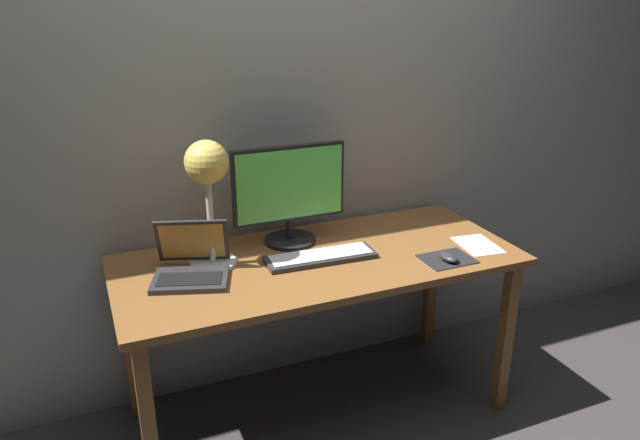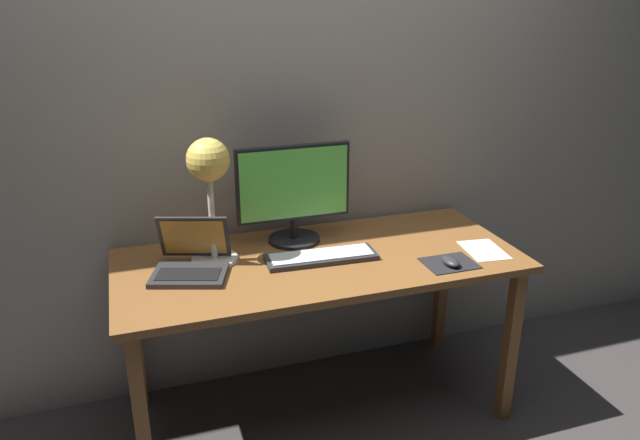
{
  "view_description": "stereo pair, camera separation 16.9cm",
  "coord_description": "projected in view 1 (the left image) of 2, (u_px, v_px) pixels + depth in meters",
  "views": [
    {
      "loc": [
        -0.85,
        -2.02,
        1.74
      ],
      "look_at": [
        -0.01,
        -0.05,
        0.92
      ],
      "focal_mm": 33.84,
      "sensor_mm": 36.0,
      "label": 1
    },
    {
      "loc": [
        -0.69,
        -2.08,
        1.74
      ],
      "look_at": [
        -0.01,
        -0.05,
        0.92
      ],
      "focal_mm": 33.84,
      "sensor_mm": 36.0,
      "label": 2
    }
  ],
  "objects": [
    {
      "name": "paper_sheet_near_mouse",
      "position": [
        478.0,
        245.0,
        2.52
      ],
      "size": [
        0.17,
        0.23,
        0.0
      ],
      "primitive_type": "cube",
      "rotation": [
        0.0,
        0.0,
        -0.12
      ],
      "color": "white",
      "rests_on": "desk"
    },
    {
      "name": "mousepad",
      "position": [
        447.0,
        259.0,
        2.39
      ],
      "size": [
        0.2,
        0.16,
        0.0
      ],
      "primitive_type": "cube",
      "color": "black",
      "rests_on": "desk"
    },
    {
      "name": "desk_lamp",
      "position": [
        207.0,
        175.0,
        2.21
      ],
      "size": [
        0.18,
        0.18,
        0.49
      ],
      "color": "beige",
      "rests_on": "desk"
    },
    {
      "name": "desk",
      "position": [
        319.0,
        275.0,
        2.43
      ],
      "size": [
        1.6,
        0.7,
        0.74
      ],
      "color": "brown",
      "rests_on": "ground"
    },
    {
      "name": "keyboard_main",
      "position": [
        321.0,
        257.0,
        2.38
      ],
      "size": [
        0.45,
        0.16,
        0.03
      ],
      "color": "#28282B",
      "rests_on": "desk"
    },
    {
      "name": "mouse",
      "position": [
        449.0,
        257.0,
        2.36
      ],
      "size": [
        0.06,
        0.1,
        0.03
      ],
      "primitive_type": "ellipsoid",
      "color": "#28282B",
      "rests_on": "mousepad"
    },
    {
      "name": "laptop",
      "position": [
        191.0,
        261.0,
        2.24
      ],
      "size": [
        0.34,
        0.34,
        0.2
      ],
      "color": "#28282B",
      "rests_on": "desk"
    },
    {
      "name": "ground_plane",
      "position": [
        319.0,
        409.0,
        2.67
      ],
      "size": [
        4.8,
        4.8,
        0.0
      ],
      "primitive_type": "plane",
      "color": "#383333",
      "rests_on": "ground"
    },
    {
      "name": "back_wall",
      "position": [
        282.0,
        101.0,
        2.55
      ],
      "size": [
        4.8,
        0.06,
        2.6
      ],
      "primitive_type": "cube",
      "color": "gray",
      "rests_on": "ground"
    },
    {
      "name": "monitor",
      "position": [
        289.0,
        191.0,
        2.47
      ],
      "size": [
        0.48,
        0.22,
        0.42
      ],
      "color": "black",
      "rests_on": "desk"
    }
  ]
}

